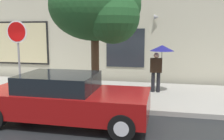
{
  "coord_description": "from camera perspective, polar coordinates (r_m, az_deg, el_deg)",
  "views": [
    {
      "loc": [
        3.98,
        -6.06,
        2.49
      ],
      "look_at": [
        2.34,
        1.8,
        1.2
      ],
      "focal_mm": 39.15,
      "sensor_mm": 36.0,
      "label": 1
    }
  ],
  "objects": [
    {
      "name": "building_facade",
      "position": [
        12.28,
        -7.58,
        13.65
      ],
      "size": [
        20.0,
        0.67,
        7.0
      ],
      "color": "beige",
      "rests_on": "ground"
    },
    {
      "name": "sidewalk",
      "position": [
        10.19,
        -11.64,
        -4.79
      ],
      "size": [
        20.0,
        4.0,
        0.15
      ],
      "primitive_type": "cube",
      "color": "#A3A099",
      "rests_on": "ground"
    },
    {
      "name": "ground_plane",
      "position": [
        7.66,
        -20.66,
        -10.43
      ],
      "size": [
        60.0,
        60.0,
        0.0
      ],
      "primitive_type": "plane",
      "color": "black"
    },
    {
      "name": "stop_sign",
      "position": [
        9.06,
        -21.16,
        5.72
      ],
      "size": [
        0.76,
        0.1,
        2.69
      ],
      "color": "gray",
      "rests_on": "sidewalk"
    },
    {
      "name": "street_tree",
      "position": [
        7.92,
        -3.26,
        14.18
      ],
      "size": [
        2.97,
        2.52,
        4.24
      ],
      "color": "#4C3823",
      "rests_on": "sidewalk"
    },
    {
      "name": "parked_car",
      "position": [
        6.8,
        -10.81,
        -6.55
      ],
      "size": [
        4.41,
        1.89,
        1.35
      ],
      "color": "maroon",
      "rests_on": "ground"
    },
    {
      "name": "pedestrian_with_umbrella",
      "position": [
        9.41,
        11.14,
        3.35
      ],
      "size": [
        0.91,
        0.91,
        1.81
      ],
      "color": "black",
      "rests_on": "sidewalk"
    }
  ]
}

